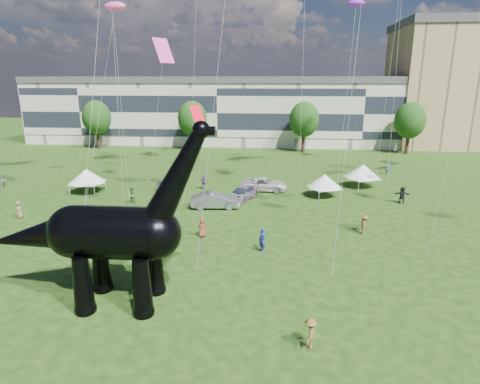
{
  "coord_description": "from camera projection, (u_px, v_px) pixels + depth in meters",
  "views": [
    {
      "loc": [
        3.78,
        -18.97,
        12.66
      ],
      "look_at": [
        1.11,
        8.0,
        5.0
      ],
      "focal_mm": 30.0,
      "sensor_mm": 36.0,
      "label": 1
    }
  ],
  "objects": [
    {
      "name": "car_dark",
      "position": [
        242.0,
        193.0,
        43.47
      ],
      "size": [
        3.66,
        5.22,
        1.4
      ],
      "primitive_type": "imported",
      "rotation": [
        0.0,
        0.0,
        -0.39
      ],
      "color": "#595960",
      "rests_on": "ground"
    },
    {
      "name": "tree_far_left",
      "position": [
        96.0,
        115.0,
        73.85
      ],
      "size": [
        5.2,
        5.2,
        9.44
      ],
      "color": "#382314",
      "rests_on": "ground"
    },
    {
      "name": "car_silver",
      "position": [
        168.0,
        188.0,
        45.41
      ],
      "size": [
        3.97,
        4.96,
        1.58
      ],
      "primitive_type": "imported",
      "rotation": [
        0.0,
        0.0,
        0.53
      ],
      "color": "silver",
      "rests_on": "ground"
    },
    {
      "name": "gazebo_near",
      "position": [
        324.0,
        181.0,
        44.23
      ],
      "size": [
        4.83,
        4.83,
        2.55
      ],
      "rotation": [
        0.0,
        0.0,
        0.42
      ],
      "color": "white",
      "rests_on": "ground"
    },
    {
      "name": "visitors",
      "position": [
        232.0,
        207.0,
        38.34
      ],
      "size": [
        48.5,
        39.52,
        1.88
      ],
      "color": "slate",
      "rests_on": "ground"
    },
    {
      "name": "apartment_block",
      "position": [
        469.0,
        88.0,
        77.43
      ],
      "size": [
        28.0,
        18.0,
        22.0
      ],
      "primitive_type": "cube",
      "color": "tan",
      "rests_on": "ground"
    },
    {
      "name": "tree_mid_right",
      "position": [
        304.0,
        117.0,
        70.25
      ],
      "size": [
        5.2,
        5.2,
        9.44
      ],
      "color": "#382314",
      "rests_on": "ground"
    },
    {
      "name": "car_white",
      "position": [
        264.0,
        184.0,
        46.97
      ],
      "size": [
        5.53,
        2.74,
        1.51
      ],
      "primitive_type": "imported",
      "rotation": [
        0.0,
        0.0,
        1.53
      ],
      "color": "silver",
      "rests_on": "ground"
    },
    {
      "name": "terrace_row",
      "position": [
        221.0,
        113.0,
        80.46
      ],
      "size": [
        78.0,
        11.0,
        12.0
      ],
      "primitive_type": "cube",
      "color": "beige",
      "rests_on": "ground"
    },
    {
      "name": "tree_mid_left",
      "position": [
        192.0,
        116.0,
        72.14
      ],
      "size": [
        5.2,
        5.2,
        9.44
      ],
      "color": "#382314",
      "rests_on": "ground"
    },
    {
      "name": "gazebo_far",
      "position": [
        363.0,
        171.0,
        48.17
      ],
      "size": [
        5.26,
        5.26,
        2.78
      ],
      "rotation": [
        0.0,
        0.0,
        0.41
      ],
      "color": "white",
      "rests_on": "ground"
    },
    {
      "name": "car_grey",
      "position": [
        215.0,
        200.0,
        40.54
      ],
      "size": [
        5.08,
        2.26,
        1.62
      ],
      "primitive_type": "imported",
      "rotation": [
        0.0,
        0.0,
        1.68
      ],
      "color": "gray",
      "rests_on": "ground"
    },
    {
      "name": "gazebo_left",
      "position": [
        87.0,
        176.0,
        45.83
      ],
      "size": [
        4.01,
        4.01,
        2.77
      ],
      "rotation": [
        0.0,
        0.0,
        -0.01
      ],
      "color": "white",
      "rests_on": "ground"
    },
    {
      "name": "dinosaur_sculpture",
      "position": [
        107.0,
        235.0,
        22.57
      ],
      "size": [
        13.45,
        3.75,
        11.03
      ],
      "rotation": [
        0.0,
        0.0,
        0.02
      ],
      "color": "black",
      "rests_on": "ground"
    },
    {
      "name": "ground",
      "position": [
        206.0,
        319.0,
        21.97
      ],
      "size": [
        220.0,
        220.0,
        0.0
      ],
      "primitive_type": "plane",
      "color": "#16330C",
      "rests_on": "ground"
    },
    {
      "name": "tree_far_right",
      "position": [
        410.0,
        118.0,
        68.54
      ],
      "size": [
        5.2,
        5.2,
        9.44
      ],
      "color": "#382314",
      "rests_on": "ground"
    }
  ]
}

